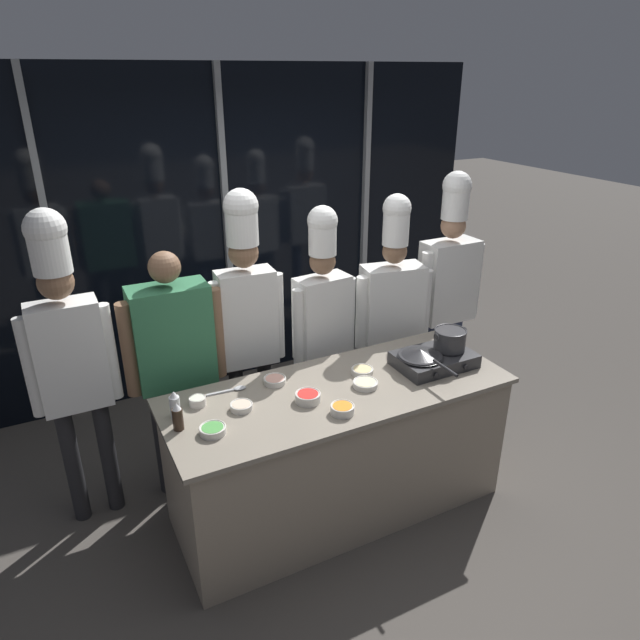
{
  "coord_description": "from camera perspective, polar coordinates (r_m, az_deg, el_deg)",
  "views": [
    {
      "loc": [
        -1.45,
        -2.58,
        2.64
      ],
      "look_at": [
        0.0,
        0.25,
        1.24
      ],
      "focal_mm": 32.0,
      "sensor_mm": 36.0,
      "label": 1
    }
  ],
  "objects": [
    {
      "name": "chef_apprentice",
      "position": [
        4.58,
        12.71,
        3.94
      ],
      "size": [
        0.58,
        0.23,
        1.96
      ],
      "rotation": [
        0.0,
        0.0,
        3.15
      ],
      "color": "#2D3856",
      "rests_on": "ground_plane"
    },
    {
      "name": "prep_bowl_ginger",
      "position": [
        3.59,
        4.25,
        -5.07
      ],
      "size": [
        0.14,
        0.14,
        0.04
      ],
      "color": "silver",
      "rests_on": "demo_counter"
    },
    {
      "name": "chef_head",
      "position": [
        3.54,
        -23.85,
        -2.5
      ],
      "size": [
        0.5,
        0.22,
        1.99
      ],
      "rotation": [
        0.0,
        0.0,
        3.15
      ],
      "color": "#232326",
      "rests_on": "ground_plane"
    },
    {
      "name": "prep_bowl_carrots",
      "position": [
        3.2,
        2.25,
        -8.85
      ],
      "size": [
        0.14,
        0.14,
        0.05
      ],
      "color": "silver",
      "rests_on": "demo_counter"
    },
    {
      "name": "frying_pan",
      "position": [
        3.64,
        10.04,
        -3.3
      ],
      "size": [
        0.29,
        0.5,
        0.04
      ],
      "color": "#232326",
      "rests_on": "portable_stove"
    },
    {
      "name": "squeeze_bottle_soy",
      "position": [
        3.13,
        -14.05,
        -9.4
      ],
      "size": [
        0.06,
        0.06,
        0.16
      ],
      "color": "#332319",
      "rests_on": "demo_counter"
    },
    {
      "name": "prep_bowl_chicken",
      "position": [
        3.26,
        -7.87,
        -8.52
      ],
      "size": [
        0.13,
        0.13,
        0.04
      ],
      "color": "silver",
      "rests_on": "demo_counter"
    },
    {
      "name": "squeeze_bottle_clear",
      "position": [
        3.23,
        -14.32,
        -8.24
      ],
      "size": [
        0.06,
        0.06,
        0.16
      ],
      "color": "white",
      "rests_on": "demo_counter"
    },
    {
      "name": "stock_pot",
      "position": [
        3.75,
        12.87,
        -1.84
      ],
      "size": [
        0.23,
        0.21,
        0.13
      ],
      "color": "#333335",
      "rests_on": "portable_stove"
    },
    {
      "name": "chef_line",
      "position": [
        3.97,
        0.25,
        0.61
      ],
      "size": [
        0.5,
        0.23,
        1.83
      ],
      "rotation": [
        0.0,
        0.0,
        3.24
      ],
      "color": "#2D3856",
      "rests_on": "ground_plane"
    },
    {
      "name": "person_guest",
      "position": [
        3.69,
        -14.34,
        -3.33
      ],
      "size": [
        0.63,
        0.25,
        1.67
      ],
      "rotation": [
        0.0,
        0.0,
        3.13
      ],
      "color": "#232326",
      "rests_on": "ground_plane"
    },
    {
      "name": "prep_bowl_bean_sprouts",
      "position": [
        3.34,
        -12.16,
        -7.9
      ],
      "size": [
        0.1,
        0.1,
        0.05
      ],
      "color": "silver",
      "rests_on": "demo_counter"
    },
    {
      "name": "prep_bowl_noodles",
      "position": [
        3.46,
        4.56,
        -6.35
      ],
      "size": [
        0.15,
        0.15,
        0.04
      ],
      "color": "silver",
      "rests_on": "demo_counter"
    },
    {
      "name": "window_wall_back",
      "position": [
        4.98,
        -9.39,
        8.5
      ],
      "size": [
        4.8,
        0.09,
        2.7
      ],
      "color": "black",
      "rests_on": "ground_plane"
    },
    {
      "name": "portable_stove",
      "position": [
        3.74,
        11.34,
        -3.86
      ],
      "size": [
        0.5,
        0.34,
        0.1
      ],
      "color": "#28282B",
      "rests_on": "demo_counter"
    },
    {
      "name": "demo_counter",
      "position": [
        3.68,
        1.82,
        -12.77
      ],
      "size": [
        2.1,
        0.81,
        0.89
      ],
      "color": "gray",
      "rests_on": "ground_plane"
    },
    {
      "name": "chef_sous",
      "position": [
        3.77,
        -7.35,
        1.06
      ],
      "size": [
        0.49,
        0.22,
        1.98
      ],
      "rotation": [
        0.0,
        0.0,
        3.08
      ],
      "color": "#232326",
      "rests_on": "ground_plane"
    },
    {
      "name": "chef_pastry",
      "position": [
        4.25,
        7.2,
        1.5
      ],
      "size": [
        0.58,
        0.31,
        1.86
      ],
      "rotation": [
        0.0,
        0.0,
        2.96
      ],
      "color": "#4C4C51",
      "rests_on": "ground_plane"
    },
    {
      "name": "prep_bowl_bell_pepper",
      "position": [
        3.3,
        -1.22,
        -7.67
      ],
      "size": [
        0.15,
        0.15,
        0.05
      ],
      "color": "silver",
      "rests_on": "demo_counter"
    },
    {
      "name": "ground_plane",
      "position": [
        3.96,
        1.73,
        -17.94
      ],
      "size": [
        24.0,
        24.0,
        0.0
      ],
      "primitive_type": "plane",
      "color": "#47423D"
    },
    {
      "name": "serving_spoon_slotted",
      "position": [
        3.45,
        -8.57,
        -6.86
      ],
      "size": [
        0.24,
        0.05,
        0.02
      ],
      "color": "#B2B5BA",
      "rests_on": "demo_counter"
    },
    {
      "name": "prep_bowl_shrimp",
      "position": [
        3.49,
        -4.54,
        -6.0
      ],
      "size": [
        0.14,
        0.14,
        0.04
      ],
      "color": "silver",
      "rests_on": "demo_counter"
    },
    {
      "name": "prep_bowl_scallions",
      "position": [
        3.09,
        -10.69,
        -10.71
      ],
      "size": [
        0.14,
        0.14,
        0.04
      ],
      "color": "silver",
      "rests_on": "demo_counter"
    }
  ]
}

